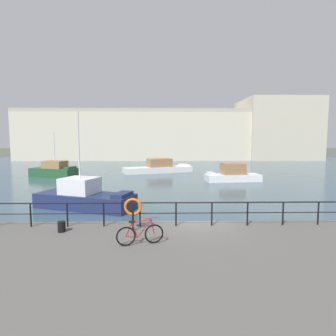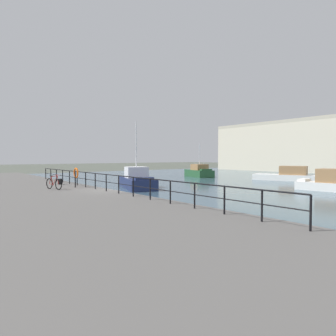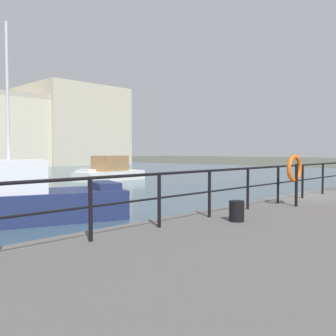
{
  "view_description": "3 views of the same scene",
  "coord_description": "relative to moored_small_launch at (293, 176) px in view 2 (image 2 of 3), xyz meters",
  "views": [
    {
      "loc": [
        -1.62,
        -13.51,
        4.82
      ],
      "look_at": [
        -1.19,
        5.45,
        2.84
      ],
      "focal_mm": 31.42,
      "sensor_mm": 36.0,
      "label": 1
    },
    {
      "loc": [
        17.41,
        -9.17,
        3.02
      ],
      "look_at": [
        -2.46,
        6.7,
        2.09
      ],
      "focal_mm": 31.32,
      "sensor_mm": 36.0,
      "label": 2
    },
    {
      "loc": [
        -12.62,
        -6.01,
        2.39
      ],
      "look_at": [
        -1.05,
        5.08,
        1.67
      ],
      "focal_mm": 40.86,
      "sensor_mm": 36.0,
      "label": 3
    }
  ],
  "objects": [
    {
      "name": "moored_blue_motorboat",
      "position": [
        -4.9,
        -20.54,
        0.09
      ],
      "size": [
        7.19,
        4.6,
        6.56
      ],
      "rotation": [
        0.0,
        0.0,
        -0.35
      ],
      "color": "navy",
      "rests_on": "water_basin"
    },
    {
      "name": "water_basin",
      "position": [
        1.97,
        3.33,
        -0.67
      ],
      "size": [
        80.0,
        60.0,
        0.01
      ],
      "primitive_type": "cube",
      "color": "#385160",
      "rests_on": "ground_plane"
    },
    {
      "name": "ground_plane",
      "position": [
        1.97,
        -26.87,
        -0.67
      ],
      "size": [
        240.0,
        240.0,
        0.0
      ],
      "primitive_type": "plane",
      "color": "#4C5147"
    },
    {
      "name": "moored_red_daysailer",
      "position": [
        -12.81,
        -4.19,
        0.1
      ],
      "size": [
        6.05,
        4.05,
        5.39
      ],
      "rotation": [
        0.0,
        0.0,
        -0.32
      ],
      "color": "#23512D",
      "rests_on": "water_basin"
    },
    {
      "name": "parked_bicycle",
      "position": [
        -0.43,
        -29.89,
        0.61
      ],
      "size": [
        1.73,
        0.51,
        0.98
      ],
      "rotation": [
        0.0,
        0.0,
        0.26
      ],
      "color": "black",
      "rests_on": "quay_promenade"
    },
    {
      "name": "mooring_bollard",
      "position": [
        -3.82,
        -28.35,
        0.44
      ],
      "size": [
        0.32,
        0.32,
        0.44
      ],
      "primitive_type": "cylinder",
      "color": "black",
      "rests_on": "quay_promenade"
    },
    {
      "name": "life_ring_stand",
      "position": [
        -0.85,
        -28.23,
        1.19
      ],
      "size": [
        0.75,
        0.16,
        1.4
      ],
      "color": "black",
      "rests_on": "quay_promenade"
    },
    {
      "name": "quay_railing",
      "position": [
        2.6,
        -27.62,
        0.96
      ],
      "size": [
        25.7,
        0.07,
        1.08
      ],
      "color": "black",
      "rests_on": "quay_promenade"
    },
    {
      "name": "quay_promenade",
      "position": [
        1.97,
        -33.37,
        -0.23
      ],
      "size": [
        56.0,
        13.0,
        0.89
      ],
      "primitive_type": "cube",
      "color": "#565451",
      "rests_on": "ground_plane"
    },
    {
      "name": "moored_cabin_cruiser",
      "position": [
        8.22,
        -8.32,
        0.07
      ],
      "size": [
        6.14,
        2.74,
        1.98
      ],
      "rotation": [
        0.0,
        0.0,
        3.24
      ],
      "color": "white",
      "rests_on": "water_basin"
    },
    {
      "name": "moored_small_launch",
      "position": [
        0.0,
        0.0,
        0.0
      ],
      "size": [
        9.71,
        5.46,
        1.9
      ],
      "rotation": [
        0.0,
        0.0,
        0.34
      ],
      "color": "white",
      "rests_on": "water_basin"
    }
  ]
}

